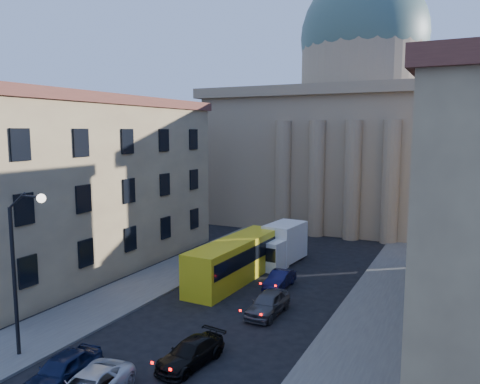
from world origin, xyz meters
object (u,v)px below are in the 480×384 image
object	(u,v)px
city_bus	(236,258)
box_truck	(281,245)
car_left_near	(62,370)
street_lamp	(20,260)

from	to	relation	value
city_bus	box_truck	world-z (taller)	box_truck
box_truck	city_bus	bearing A→B (deg)	-98.58
car_left_near	city_bus	world-z (taller)	city_bus
street_lamp	car_left_near	bearing A→B (deg)	-15.43
street_lamp	city_bus	distance (m)	17.31
street_lamp	box_truck	world-z (taller)	street_lamp
city_bus	car_left_near	bearing A→B (deg)	-89.11
box_truck	car_left_near	bearing A→B (deg)	-88.98
street_lamp	car_left_near	world-z (taller)	street_lamp
street_lamp	box_truck	size ratio (longest dim) A/B	1.35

